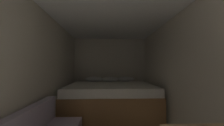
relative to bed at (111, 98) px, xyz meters
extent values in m
cube|color=beige|center=(0.00, 0.92, 0.69)|extent=(2.41, 0.05, 2.15)
cube|color=beige|center=(-1.18, -1.45, 0.69)|extent=(0.05, 4.69, 2.15)
cube|color=beige|center=(1.18, -1.45, 0.69)|extent=(0.05, 4.69, 2.15)
cube|color=white|center=(0.00, -1.45, 1.79)|extent=(2.41, 4.69, 0.05)
cube|color=olive|center=(0.00, -0.02, -0.10)|extent=(2.19, 1.72, 0.56)
cube|color=white|center=(0.00, -0.02, 0.27)|extent=(2.15, 1.68, 0.19)
ellipsoid|color=white|center=(-0.49, 0.65, 0.45)|extent=(0.53, 0.28, 0.16)
ellipsoid|color=white|center=(0.49, 0.65, 0.45)|extent=(0.53, 0.28, 0.16)
ellipsoid|color=white|center=(0.00, 0.65, 0.45)|extent=(0.53, 0.28, 0.16)
camera|label=1|loc=(-0.10, -3.63, 0.80)|focal=22.09mm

